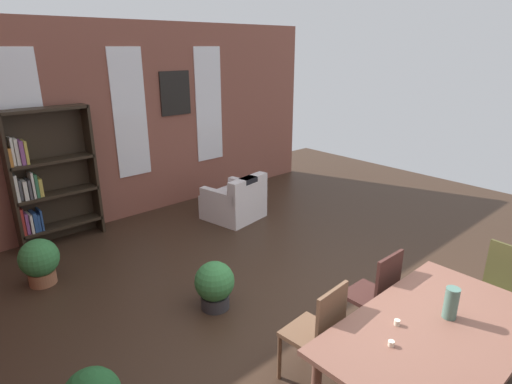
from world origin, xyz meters
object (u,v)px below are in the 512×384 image
at_px(armchair_white, 235,202).
at_px(potted_plant_corner, 39,261).
at_px(bookshelf_tall, 46,179).
at_px(vase_on_table, 451,303).
at_px(dining_chair_far_left, 318,331).
at_px(dining_table, 435,337).
at_px(potted_plant_by_shelf, 215,284).
at_px(dining_chair_head_right, 498,291).
at_px(dining_chair_far_right, 376,293).

xyz_separation_m(armchair_white, potted_plant_corner, (-3.00, -0.02, 0.03)).
relative_size(bookshelf_tall, potted_plant_corner, 3.38).
distance_m(vase_on_table, dining_chair_far_left, 1.03).
bearing_deg(dining_table, armchair_white, 71.00).
bearing_deg(potted_plant_by_shelf, bookshelf_tall, 104.47).
relative_size(vase_on_table, dining_chair_head_right, 0.26).
bearing_deg(bookshelf_tall, armchair_white, -23.16).
distance_m(dining_chair_far_right, potted_plant_corner, 3.81).
xyz_separation_m(dining_chair_far_left, potted_plant_by_shelf, (0.02, 1.43, -0.23)).
height_order(dining_table, potted_plant_by_shelf, dining_table).
distance_m(dining_table, dining_chair_head_right, 1.31).
distance_m(dining_chair_far_left, potted_plant_corner, 3.44).
height_order(dining_chair_far_left, potted_plant_corner, dining_chair_far_left).
bearing_deg(armchair_white, dining_chair_far_left, -118.87).
bearing_deg(armchair_white, dining_chair_far_right, -106.46).
relative_size(armchair_white, potted_plant_corner, 1.62).
bearing_deg(dining_chair_far_left, potted_plant_corner, 110.79).
bearing_deg(bookshelf_tall, dining_table, -77.38).
xyz_separation_m(dining_table, vase_on_table, (0.19, -0.00, 0.20)).
xyz_separation_m(bookshelf_tall, potted_plant_by_shelf, (0.74, -2.86, -0.67)).
height_order(dining_chair_far_right, potted_plant_by_shelf, dining_chair_far_right).
relative_size(dining_chair_head_right, potted_plant_corner, 1.67).
xyz_separation_m(vase_on_table, dining_chair_far_left, (-0.60, 0.75, -0.37)).
distance_m(dining_chair_far_left, potted_plant_by_shelf, 1.45).
bearing_deg(bookshelf_tall, potted_plant_by_shelf, -75.53).
bearing_deg(dining_chair_head_right, dining_chair_far_left, 156.15).
relative_size(armchair_white, potted_plant_by_shelf, 1.72).
bearing_deg(dining_chair_head_right, vase_on_table, 179.66).
xyz_separation_m(dining_table, dining_chair_far_left, (-0.41, 0.75, -0.17)).
relative_size(vase_on_table, potted_plant_by_shelf, 0.46).
height_order(dining_table, armchair_white, dining_table).
height_order(vase_on_table, potted_plant_by_shelf, vase_on_table).
distance_m(vase_on_table, bookshelf_tall, 5.21).
bearing_deg(dining_chair_head_right, dining_chair_far_right, 139.45).
bearing_deg(dining_table, bookshelf_tall, 102.62).
bearing_deg(potted_plant_by_shelf, dining_chair_far_left, -90.75).
relative_size(dining_table, dining_chair_far_left, 1.94).
height_order(armchair_white, potted_plant_corner, armchair_white).
bearing_deg(dining_table, dining_chair_far_left, 118.75).
bearing_deg(vase_on_table, dining_chair_head_right, -0.34).
bearing_deg(armchair_white, potted_plant_by_shelf, -134.50).
relative_size(dining_chair_far_right, potted_plant_corner, 1.67).
relative_size(dining_table, armchair_white, 2.00).
height_order(armchair_white, potted_plant_by_shelf, armchair_white).
distance_m(dining_chair_far_left, dining_chair_far_right, 0.82).
distance_m(dining_chair_head_right, bookshelf_tall, 5.62).
height_order(bookshelf_tall, armchair_white, bookshelf_tall).
distance_m(dining_chair_far_right, potted_plant_by_shelf, 1.66).
distance_m(vase_on_table, dining_chair_head_right, 1.16).
bearing_deg(dining_chair_head_right, potted_plant_corner, 126.43).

